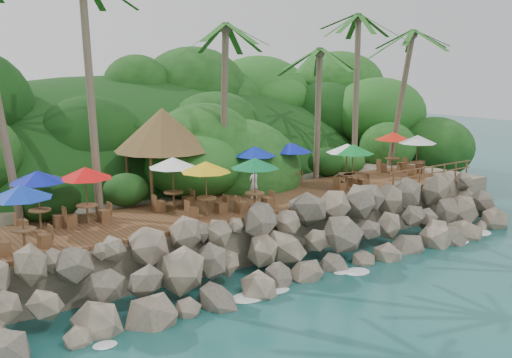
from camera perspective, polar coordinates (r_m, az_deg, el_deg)
ground at (r=26.76m, az=7.67°, el=-9.20°), size 140.00×140.00×0.00m
land_base at (r=39.13m, az=-8.64°, el=-1.07°), size 32.00×25.20×2.10m
jungle_hill at (r=46.00m, az=-12.92°, el=-0.73°), size 44.80×28.00×15.40m
seawall at (r=27.79m, az=4.88°, el=-5.86°), size 29.00×4.00×2.30m
terrace at (r=30.54m, az=-0.00°, el=-2.21°), size 26.00×5.00×0.20m
jungle_foliage at (r=38.50m, az=-7.91°, el=-2.86°), size 44.00×16.00×12.00m
foam_line at (r=26.95m, az=7.23°, el=-8.97°), size 25.20×0.80×0.06m
palms at (r=33.03m, az=-0.24°, el=15.40°), size 30.77×6.71×12.20m
palapa at (r=31.24m, az=-8.84°, el=4.65°), size 4.97×4.97×4.60m
dining_clusters at (r=30.11m, az=-0.09°, el=1.83°), size 25.91×5.40×2.51m
railing at (r=36.24m, az=16.31°, el=0.61°), size 7.20×0.10×1.00m
waiter at (r=30.79m, az=-0.21°, el=-0.40°), size 0.61×0.44×1.58m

